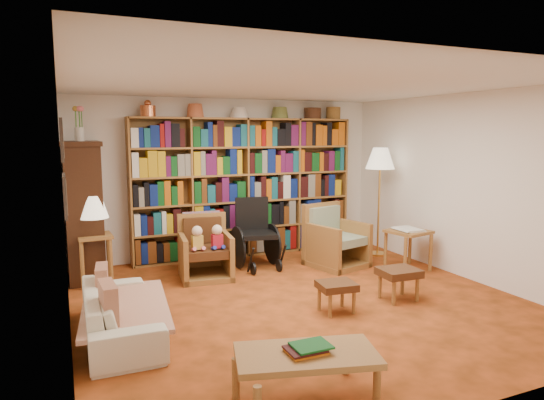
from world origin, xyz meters
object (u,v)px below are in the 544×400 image
footstool_a (337,288)px  coffee_table (307,358)px  wheelchair (256,236)px  side_table_papers (408,236)px  sofa (120,312)px  side_table_lamp (95,248)px  armchair_leather (204,251)px  armchair_sage (333,242)px  floor_lamp (380,163)px  footstool_b (399,274)px

footstool_a → coffee_table: (-1.13, -1.44, 0.05)m
coffee_table → wheelchair: bearing=74.2°
side_table_papers → sofa: bearing=-169.2°
side_table_lamp → armchair_leather: size_ratio=0.77×
side_table_lamp → sofa: bearing=-86.9°
side_table_lamp → armchair_sage: (3.34, -0.40, -0.14)m
sofa → coffee_table: (1.13, -1.73, 0.08)m
armchair_sage → side_table_lamp: bearing=173.1°
wheelchair → side_table_papers: bearing=-27.5°
floor_lamp → footstool_b: (-1.06, -1.88, -1.19)m
side_table_lamp → coffee_table: 3.76m
armchair_leather → armchair_sage: (1.95, -0.19, -0.01)m
armchair_leather → footstool_b: bearing=-45.0°
armchair_sage → footstool_b: bearing=-93.3°
footstool_b → wheelchair: bearing=116.2°
armchair_sage → wheelchair: size_ratio=0.91×
armchair_leather → coffee_table: armchair_leather is taller
armchair_sage → footstool_a: size_ratio=2.13×
side_table_papers → floor_lamp: bearing=83.7°
side_table_lamp → footstool_a: side_table_lamp is taller
sofa → side_table_lamp: bearing=4.0°
armchair_sage → footstool_b: size_ratio=2.00×
side_table_papers → coffee_table: size_ratio=0.54×
footstool_b → coffee_table: 2.50m
sofa → wheelchair: bearing=-48.9°
armchair_leather → footstool_b: 2.62m
armchair_sage → footstool_a: bearing=-119.7°
armchair_sage → sofa: bearing=-156.3°
floor_lamp → coffee_table: (-3.07, -3.37, -1.17)m
armchair_sage → floor_lamp: (0.96, 0.22, 1.15)m
armchair_leather → floor_lamp: size_ratio=0.50×
side_table_lamp → footstool_a: (2.36, -2.11, -0.21)m
floor_lamp → footstool_b: size_ratio=3.74×
armchair_sage → footstool_a: armchair_sage is taller
side_table_lamp → coffee_table: (1.23, -3.55, -0.16)m
side_table_lamp → wheelchair: 2.23m
wheelchair → footstool_a: bearing=-86.5°
side_table_lamp → wheelchair: (2.23, -0.02, -0.02)m
sofa → side_table_papers: (4.11, 0.78, 0.24)m
coffee_table → side_table_papers: bearing=40.2°
armchair_leather → floor_lamp: floor_lamp is taller
side_table_lamp → side_table_papers: bearing=-13.9°
side_table_papers → wheelchair: bearing=152.5°
sofa → footstool_a: sofa is taller
armchair_leather → armchair_sage: bearing=-5.6°
armchair_sage → wheelchair: wheelchair is taller
wheelchair → sofa: bearing=-139.7°
floor_lamp → sofa: bearing=-158.7°
footstool_a → footstool_b: bearing=3.1°
sofa → footstool_b: size_ratio=3.53×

